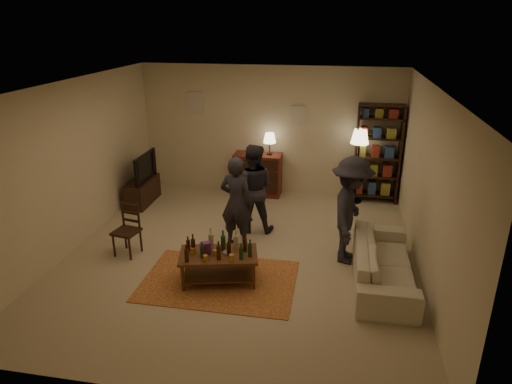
% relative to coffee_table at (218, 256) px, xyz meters
% --- Properties ---
extents(floor, '(6.00, 6.00, 0.00)m').
position_rel_coffee_table_xyz_m(floor, '(0.14, 0.83, -0.41)').
color(floor, '#C6B793').
rests_on(floor, ground).
extents(room_shell, '(6.00, 6.00, 6.00)m').
position_rel_coffee_table_xyz_m(room_shell, '(-0.51, 3.81, 1.41)').
color(room_shell, beige).
rests_on(room_shell, ground).
extents(rug, '(2.20, 1.50, 0.01)m').
position_rel_coffee_table_xyz_m(rug, '(0.00, -0.00, -0.40)').
color(rug, maroon).
rests_on(rug, ground).
extents(coffee_table, '(1.21, 0.84, 0.79)m').
position_rel_coffee_table_xyz_m(coffee_table, '(0.00, 0.00, 0.00)').
color(coffee_table, brown).
rests_on(coffee_table, ground).
extents(dining_chair, '(0.44, 0.44, 0.86)m').
position_rel_coffee_table_xyz_m(dining_chair, '(-1.64, 0.58, 0.04)').
color(dining_chair, black).
rests_on(dining_chair, ground).
extents(tv_stand, '(0.40, 1.00, 1.06)m').
position_rel_coffee_table_xyz_m(tv_stand, '(-2.31, 2.63, -0.02)').
color(tv_stand, black).
rests_on(tv_stand, ground).
extents(dresser, '(1.00, 0.50, 1.36)m').
position_rel_coffee_table_xyz_m(dresser, '(-0.06, 3.55, 0.07)').
color(dresser, maroon).
rests_on(dresser, ground).
extents(bookshelf, '(0.90, 0.34, 2.02)m').
position_rel_coffee_table_xyz_m(bookshelf, '(2.38, 3.61, 0.63)').
color(bookshelf, black).
rests_on(bookshelf, ground).
extents(floor_lamp, '(0.36, 0.36, 1.53)m').
position_rel_coffee_table_xyz_m(floor_lamp, '(2.00, 3.48, 0.88)').
color(floor_lamp, black).
rests_on(floor_lamp, ground).
extents(sofa, '(0.81, 2.08, 0.61)m').
position_rel_coffee_table_xyz_m(sofa, '(2.34, 0.43, -0.10)').
color(sofa, beige).
rests_on(sofa, ground).
extents(person_left, '(0.63, 0.48, 1.56)m').
position_rel_coffee_table_xyz_m(person_left, '(0.02, 1.13, 0.37)').
color(person_left, '#24242B').
rests_on(person_left, ground).
extents(person_right, '(0.83, 0.68, 1.59)m').
position_rel_coffee_table_xyz_m(person_right, '(0.16, 1.78, 0.39)').
color(person_right, '#29272F').
rests_on(person_right, ground).
extents(person_by_sofa, '(0.78, 1.17, 1.69)m').
position_rel_coffee_table_xyz_m(person_by_sofa, '(1.84, 0.97, 0.44)').
color(person_by_sofa, '#26252D').
rests_on(person_by_sofa, ground).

